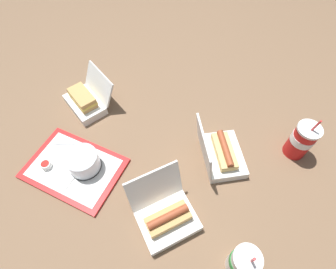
# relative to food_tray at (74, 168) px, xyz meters

# --- Properties ---
(ground_plane) EXTENTS (3.20, 3.20, 0.00)m
(ground_plane) POSITION_rel_food_tray_xyz_m (0.34, 0.21, -0.01)
(ground_plane) COLOR brown
(food_tray) EXTENTS (0.40, 0.30, 0.01)m
(food_tray) POSITION_rel_food_tray_xyz_m (0.00, 0.00, 0.00)
(food_tray) COLOR red
(food_tray) RESTS_ON ground_plane
(cake_container) EXTENTS (0.13, 0.13, 0.08)m
(cake_container) POSITION_rel_food_tray_xyz_m (0.04, 0.02, 0.04)
(cake_container) COLOR black
(cake_container) RESTS_ON food_tray
(ketchup_cup) EXTENTS (0.04, 0.04, 0.02)m
(ketchup_cup) POSITION_rel_food_tray_xyz_m (-0.10, -0.03, 0.02)
(ketchup_cup) COLOR white
(ketchup_cup) RESTS_ON food_tray
(napkin_stack) EXTENTS (0.11, 0.11, 0.00)m
(napkin_stack) POSITION_rel_food_tray_xyz_m (-0.02, -0.04, 0.01)
(napkin_stack) COLOR white
(napkin_stack) RESTS_ON food_tray
(plastic_fork) EXTENTS (0.11, 0.05, 0.00)m
(plastic_fork) POSITION_rel_food_tray_xyz_m (-0.09, 0.09, 0.01)
(plastic_fork) COLOR white
(plastic_fork) RESTS_ON food_tray
(clamshell_hotdog_corner) EXTENTS (0.25, 0.27, 0.19)m
(clamshell_hotdog_corner) POSITION_rel_food_tray_xyz_m (0.54, 0.24, 0.04)
(clamshell_hotdog_corner) COLOR white
(clamshell_hotdog_corner) RESTS_ON ground_plane
(clamshell_sandwich_back) EXTENTS (0.27, 0.26, 0.15)m
(clamshell_sandwich_back) POSITION_rel_food_tray_xyz_m (-0.11, 0.31, 0.04)
(clamshell_sandwich_back) COLOR white
(clamshell_sandwich_back) RESTS_ON ground_plane
(clamshell_hotdog_center) EXTENTS (0.28, 0.28, 0.18)m
(clamshell_hotdog_center) POSITION_rel_food_tray_xyz_m (0.42, -0.07, 0.03)
(clamshell_hotdog_center) COLOR white
(clamshell_hotdog_center) RESTS_ON ground_plane
(soda_cup_back) EXTENTS (0.09, 0.09, 0.20)m
(soda_cup_back) POSITION_rel_food_tray_xyz_m (0.69, -0.14, 0.07)
(soda_cup_back) COLOR white
(soda_cup_back) RESTS_ON ground_plane
(soda_cup_left) EXTENTS (0.09, 0.09, 0.23)m
(soda_cup_left) POSITION_rel_food_tray_xyz_m (0.83, 0.37, 0.08)
(soda_cup_left) COLOR red
(soda_cup_left) RESTS_ON ground_plane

